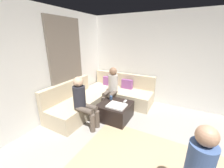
{
  "coord_description": "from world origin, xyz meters",
  "views": [
    {
      "loc": [
        -0.01,
        -1.41,
        2.02
      ],
      "look_at": [
        -1.63,
        1.63,
        0.85
      ],
      "focal_mm": 22.25,
      "sensor_mm": 36.0,
      "label": 1
    }
  ],
  "objects_px": {
    "game_remote": "(125,101)",
    "ottoman": "(115,111)",
    "sectional_couch": "(103,97)",
    "coffee_mug": "(111,98)",
    "person_on_couch_back": "(112,86)",
    "person_on_couch_side": "(83,100)"
  },
  "relations": [
    {
      "from": "sectional_couch",
      "to": "ottoman",
      "type": "xyz_separation_m",
      "value": [
        0.65,
        -0.46,
        -0.07
      ]
    },
    {
      "from": "sectional_couch",
      "to": "person_on_couch_side",
      "type": "height_order",
      "value": "person_on_couch_side"
    },
    {
      "from": "ottoman",
      "to": "person_on_couch_side",
      "type": "xyz_separation_m",
      "value": [
        -0.51,
        -0.62,
        0.45
      ]
    },
    {
      "from": "ottoman",
      "to": "game_remote",
      "type": "xyz_separation_m",
      "value": [
        0.18,
        0.22,
        0.22
      ]
    },
    {
      "from": "coffee_mug",
      "to": "person_on_couch_back",
      "type": "distance_m",
      "value": 0.41
    },
    {
      "from": "sectional_couch",
      "to": "game_remote",
      "type": "bearing_deg",
      "value": -15.82
    },
    {
      "from": "sectional_couch",
      "to": "ottoman",
      "type": "bearing_deg",
      "value": -34.91
    },
    {
      "from": "coffee_mug",
      "to": "game_remote",
      "type": "distance_m",
      "value": 0.4
    },
    {
      "from": "ottoman",
      "to": "game_remote",
      "type": "relative_size",
      "value": 5.07
    },
    {
      "from": "person_on_couch_back",
      "to": "game_remote",
      "type": "bearing_deg",
      "value": 152.55
    },
    {
      "from": "game_remote",
      "to": "ottoman",
      "type": "bearing_deg",
      "value": -129.29
    },
    {
      "from": "sectional_couch",
      "to": "coffee_mug",
      "type": "relative_size",
      "value": 26.84
    },
    {
      "from": "coffee_mug",
      "to": "person_on_couch_side",
      "type": "height_order",
      "value": "person_on_couch_side"
    },
    {
      "from": "coffee_mug",
      "to": "person_on_couch_side",
      "type": "xyz_separation_m",
      "value": [
        -0.29,
        -0.8,
        0.19
      ]
    },
    {
      "from": "sectional_couch",
      "to": "ottoman",
      "type": "relative_size",
      "value": 3.36
    },
    {
      "from": "game_remote",
      "to": "sectional_couch",
      "type": "bearing_deg",
      "value": 164.18
    },
    {
      "from": "person_on_couch_side",
      "to": "coffee_mug",
      "type": "bearing_deg",
      "value": 160.41
    },
    {
      "from": "sectional_couch",
      "to": "game_remote",
      "type": "xyz_separation_m",
      "value": [
        0.83,
        -0.24,
        0.15
      ]
    },
    {
      "from": "sectional_couch",
      "to": "person_on_couch_side",
      "type": "xyz_separation_m",
      "value": [
        0.15,
        -1.08,
        0.38
      ]
    },
    {
      "from": "sectional_couch",
      "to": "game_remote",
      "type": "relative_size",
      "value": 17.0
    },
    {
      "from": "coffee_mug",
      "to": "game_remote",
      "type": "bearing_deg",
      "value": 5.71
    },
    {
      "from": "coffee_mug",
      "to": "person_on_couch_back",
      "type": "height_order",
      "value": "person_on_couch_back"
    }
  ]
}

